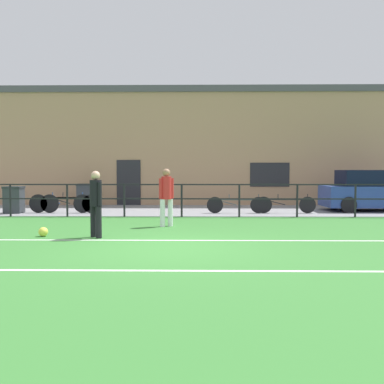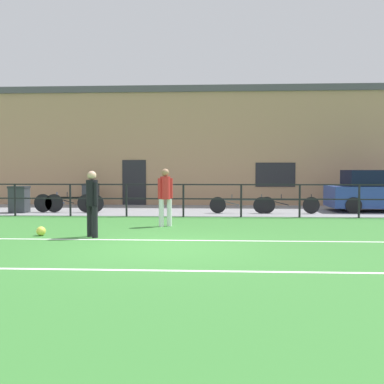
{
  "view_description": "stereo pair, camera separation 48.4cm",
  "coord_description": "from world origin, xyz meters",
  "px_view_note": "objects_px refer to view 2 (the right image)",
  "views": [
    {
      "loc": [
        0.63,
        -9.14,
        1.61
      ],
      "look_at": [
        0.39,
        4.35,
        0.95
      ],
      "focal_mm": 40.94,
      "sensor_mm": 36.0,
      "label": 1
    },
    {
      "loc": [
        1.11,
        -9.13,
        1.61
      ],
      "look_at": [
        0.39,
        4.35,
        0.95
      ],
      "focal_mm": 40.94,
      "sensor_mm": 36.0,
      "label": 2
    }
  ],
  "objects_px": {
    "bicycle_parked_3": "(74,203)",
    "bicycle_parked_4": "(65,203)",
    "player_striker": "(165,194)",
    "trash_bin_1": "(19,199)",
    "soccer_ball_match": "(41,231)",
    "bicycle_parked_0": "(239,205)",
    "parked_car_red": "(382,192)",
    "trash_bin_0": "(91,195)",
    "player_goalkeeper": "(92,200)",
    "bicycle_parked_2": "(289,205)"
  },
  "relations": [
    {
      "from": "player_striker",
      "to": "soccer_ball_match",
      "type": "height_order",
      "value": "player_striker"
    },
    {
      "from": "bicycle_parked_3",
      "to": "bicycle_parked_0",
      "type": "bearing_deg",
      "value": -0.21
    },
    {
      "from": "bicycle_parked_0",
      "to": "bicycle_parked_4",
      "type": "distance_m",
      "value": 6.63
    },
    {
      "from": "bicycle_parked_3",
      "to": "soccer_ball_match",
      "type": "bearing_deg",
      "value": -79.71
    },
    {
      "from": "bicycle_parked_0",
      "to": "bicycle_parked_3",
      "type": "distance_m",
      "value": 6.26
    },
    {
      "from": "soccer_ball_match",
      "to": "parked_car_red",
      "type": "xyz_separation_m",
      "value": [
        10.83,
        6.88,
        0.67
      ]
    },
    {
      "from": "player_goalkeeper",
      "to": "trash_bin_1",
      "type": "bearing_deg",
      "value": 171.51
    },
    {
      "from": "trash_bin_0",
      "to": "trash_bin_1",
      "type": "height_order",
      "value": "trash_bin_0"
    },
    {
      "from": "bicycle_parked_2",
      "to": "bicycle_parked_3",
      "type": "relative_size",
      "value": 0.99
    },
    {
      "from": "parked_car_red",
      "to": "bicycle_parked_4",
      "type": "distance_m",
      "value": 12.3
    },
    {
      "from": "soccer_ball_match",
      "to": "bicycle_parked_2",
      "type": "height_order",
      "value": "bicycle_parked_2"
    },
    {
      "from": "bicycle_parked_4",
      "to": "bicycle_parked_0",
      "type": "bearing_deg",
      "value": -0.2
    },
    {
      "from": "player_striker",
      "to": "bicycle_parked_0",
      "type": "bearing_deg",
      "value": 29.57
    },
    {
      "from": "soccer_ball_match",
      "to": "bicycle_parked_3",
      "type": "xyz_separation_m",
      "value": [
        -1.05,
        5.77,
        0.27
      ]
    },
    {
      "from": "soccer_ball_match",
      "to": "bicycle_parked_2",
      "type": "distance_m",
      "value": 9.1
    },
    {
      "from": "trash_bin_0",
      "to": "bicycle_parked_3",
      "type": "bearing_deg",
      "value": -86.36
    },
    {
      "from": "trash_bin_0",
      "to": "player_goalkeeper",
      "type": "bearing_deg",
      "value": -73.68
    },
    {
      "from": "bicycle_parked_3",
      "to": "bicycle_parked_4",
      "type": "bearing_deg",
      "value": -180.0
    },
    {
      "from": "soccer_ball_match",
      "to": "bicycle_parked_4",
      "type": "distance_m",
      "value": 5.95
    },
    {
      "from": "soccer_ball_match",
      "to": "bicycle_parked_4",
      "type": "relative_size",
      "value": 0.1
    },
    {
      "from": "parked_car_red",
      "to": "bicycle_parked_4",
      "type": "bearing_deg",
      "value": -174.83
    },
    {
      "from": "player_goalkeeper",
      "to": "bicycle_parked_4",
      "type": "bearing_deg",
      "value": 158.86
    },
    {
      "from": "trash_bin_0",
      "to": "trash_bin_1",
      "type": "xyz_separation_m",
      "value": [
        -1.9,
        -2.97,
        -0.0
      ]
    },
    {
      "from": "player_striker",
      "to": "soccer_ball_match",
      "type": "distance_m",
      "value": 3.59
    },
    {
      "from": "player_goalkeeper",
      "to": "soccer_ball_match",
      "type": "relative_size",
      "value": 7.01
    },
    {
      "from": "player_goalkeeper",
      "to": "trash_bin_1",
      "type": "relative_size",
      "value": 1.6
    },
    {
      "from": "trash_bin_1",
      "to": "bicycle_parked_4",
      "type": "bearing_deg",
      "value": 4.43
    },
    {
      "from": "player_striker",
      "to": "trash_bin_0",
      "type": "bearing_deg",
      "value": 93.25
    },
    {
      "from": "bicycle_parked_3",
      "to": "bicycle_parked_4",
      "type": "relative_size",
      "value": 0.95
    },
    {
      "from": "player_goalkeeper",
      "to": "bicycle_parked_3",
      "type": "xyz_separation_m",
      "value": [
        -2.39,
        5.94,
        -0.53
      ]
    },
    {
      "from": "parked_car_red",
      "to": "bicycle_parked_3",
      "type": "relative_size",
      "value": 1.85
    },
    {
      "from": "player_striker",
      "to": "bicycle_parked_2",
      "type": "height_order",
      "value": "player_striker"
    },
    {
      "from": "trash_bin_1",
      "to": "parked_car_red",
      "type": "bearing_deg",
      "value": 5.08
    },
    {
      "from": "bicycle_parked_4",
      "to": "trash_bin_1",
      "type": "relative_size",
      "value": 2.37
    },
    {
      "from": "player_striker",
      "to": "bicycle_parked_4",
      "type": "distance_m",
      "value": 5.75
    },
    {
      "from": "player_striker",
      "to": "parked_car_red",
      "type": "height_order",
      "value": "player_striker"
    },
    {
      "from": "player_striker",
      "to": "bicycle_parked_4",
      "type": "height_order",
      "value": "player_striker"
    },
    {
      "from": "bicycle_parked_0",
      "to": "soccer_ball_match",
      "type": "bearing_deg",
      "value": -132.22
    },
    {
      "from": "player_goalkeeper",
      "to": "bicycle_parked_0",
      "type": "xyz_separation_m",
      "value": [
        3.87,
        5.91,
        -0.57
      ]
    },
    {
      "from": "bicycle_parked_4",
      "to": "trash_bin_0",
      "type": "relative_size",
      "value": 2.35
    },
    {
      "from": "bicycle_parked_3",
      "to": "bicycle_parked_4",
      "type": "distance_m",
      "value": 0.37
    },
    {
      "from": "player_striker",
      "to": "bicycle_parked_3",
      "type": "height_order",
      "value": "player_striker"
    },
    {
      "from": "player_goalkeeper",
      "to": "player_striker",
      "type": "distance_m",
      "value": 2.64
    },
    {
      "from": "bicycle_parked_3",
      "to": "player_striker",
      "type": "bearing_deg",
      "value": -43.97
    },
    {
      "from": "player_striker",
      "to": "trash_bin_1",
      "type": "relative_size",
      "value": 1.66
    },
    {
      "from": "parked_car_red",
      "to": "bicycle_parked_2",
      "type": "xyz_separation_m",
      "value": [
        -3.79,
        -1.11,
        -0.44
      ]
    },
    {
      "from": "player_goalkeeper",
      "to": "bicycle_parked_2",
      "type": "relative_size",
      "value": 0.71
    },
    {
      "from": "bicycle_parked_2",
      "to": "bicycle_parked_0",
      "type": "bearing_deg",
      "value": -179.27
    },
    {
      "from": "bicycle_parked_3",
      "to": "trash_bin_1",
      "type": "height_order",
      "value": "trash_bin_1"
    },
    {
      "from": "bicycle_parked_0",
      "to": "trash_bin_1",
      "type": "xyz_separation_m",
      "value": [
        -8.34,
        -0.11,
        0.19
      ]
    }
  ]
}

